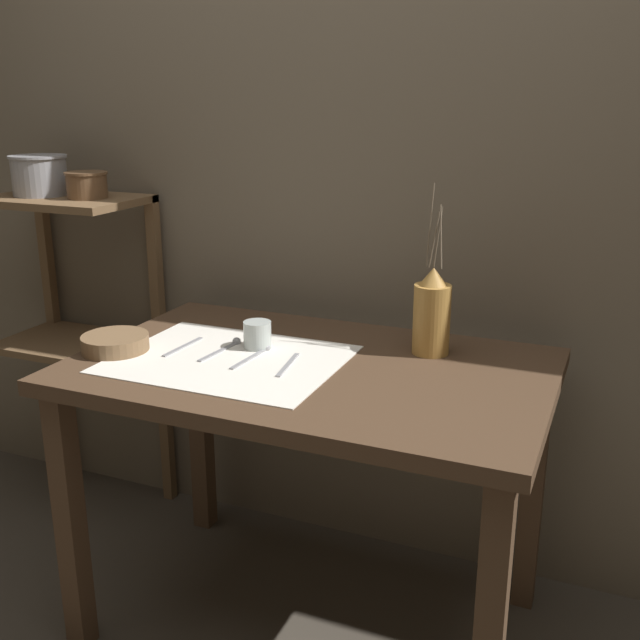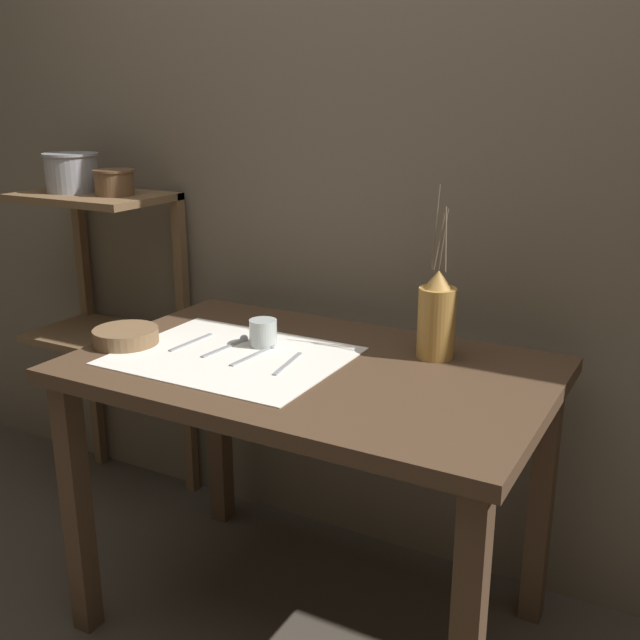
# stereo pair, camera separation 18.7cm
# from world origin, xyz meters

# --- Properties ---
(ground_plane) EXTENTS (12.00, 12.00, 0.00)m
(ground_plane) POSITION_xyz_m (0.00, 0.00, 0.00)
(ground_plane) COLOR #473F35
(stone_wall_back) EXTENTS (7.00, 0.06, 2.40)m
(stone_wall_back) POSITION_xyz_m (0.00, 0.49, 1.20)
(stone_wall_back) COLOR #6B5E4C
(stone_wall_back) RESTS_ON ground_plane
(wooden_table) EXTENTS (1.21, 0.77, 0.79)m
(wooden_table) POSITION_xyz_m (0.00, 0.00, 0.68)
(wooden_table) COLOR #4C3523
(wooden_table) RESTS_ON ground_plane
(wooden_shelf_unit) EXTENTS (0.51, 0.34, 1.13)m
(wooden_shelf_unit) POSITION_xyz_m (-1.00, 0.31, 0.79)
(wooden_shelf_unit) COLOR brown
(wooden_shelf_unit) RESTS_ON ground_plane
(linen_cloth) EXTENTS (0.58, 0.46, 0.00)m
(linen_cloth) POSITION_xyz_m (-0.21, -0.06, 0.79)
(linen_cloth) COLOR white
(linen_cloth) RESTS_ON wooden_table
(pitcher_with_flowers) EXTENTS (0.10, 0.10, 0.45)m
(pitcher_with_flowers) POSITION_xyz_m (0.26, 0.20, 0.89)
(pitcher_with_flowers) COLOR #B7843D
(pitcher_with_flowers) RESTS_ON wooden_table
(wooden_bowl) EXTENTS (0.18, 0.18, 0.04)m
(wooden_bowl) POSITION_xyz_m (-0.52, -0.11, 0.81)
(wooden_bowl) COLOR brown
(wooden_bowl) RESTS_ON wooden_table
(glass_tumbler_near) EXTENTS (0.08, 0.08, 0.07)m
(glass_tumbler_near) POSITION_xyz_m (-0.18, 0.05, 0.82)
(glass_tumbler_near) COLOR #B7C1BC
(glass_tumbler_near) RESTS_ON wooden_table
(fork_inner) EXTENTS (0.02, 0.17, 0.00)m
(fork_inner) POSITION_xyz_m (-0.37, -0.03, 0.79)
(fork_inner) COLOR #939399
(fork_inner) RESTS_ON wooden_table
(spoon_inner) EXTENTS (0.03, 0.18, 0.02)m
(spoon_inner) POSITION_xyz_m (-0.25, 0.03, 0.79)
(spoon_inner) COLOR #939399
(spoon_inner) RESTS_ON wooden_table
(spoon_outer) EXTENTS (0.03, 0.18, 0.02)m
(spoon_outer) POSITION_xyz_m (-0.15, 0.01, 0.79)
(spoon_outer) COLOR #939399
(spoon_outer) RESTS_ON wooden_table
(knife_center) EXTENTS (0.04, 0.17, 0.00)m
(knife_center) POSITION_xyz_m (-0.04, -0.04, 0.79)
(knife_center) COLOR #939399
(knife_center) RESTS_ON wooden_table
(metal_pot_large) EXTENTS (0.18, 0.18, 0.13)m
(metal_pot_large) POSITION_xyz_m (-1.08, 0.28, 1.20)
(metal_pot_large) COLOR #939399
(metal_pot_large) RESTS_ON wooden_shelf_unit
(metal_pot_small) EXTENTS (0.13, 0.13, 0.08)m
(metal_pot_small) POSITION_xyz_m (-0.89, 0.28, 1.17)
(metal_pot_small) COLOR brown
(metal_pot_small) RESTS_ON wooden_shelf_unit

